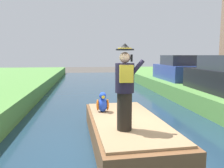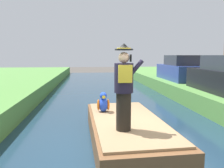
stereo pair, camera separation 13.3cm
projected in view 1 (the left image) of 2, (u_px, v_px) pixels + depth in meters
name	position (u px, v px, depth m)	size (l,w,h in m)	color
ground_plane	(131.00, 154.00, 5.34)	(80.00, 80.00, 0.00)	#4C4742
canal_water	(131.00, 152.00, 5.34)	(6.42, 48.00, 0.10)	#1E384C
boat	(127.00, 130.00, 5.81)	(1.98, 4.27, 0.61)	brown
person_pirate	(125.00, 88.00, 4.78)	(0.61, 0.42, 1.85)	black
parrot_plush	(103.00, 103.00, 6.43)	(0.36, 0.34, 0.57)	blue
parked_car_dark	(224.00, 77.00, 9.28)	(1.83, 4.06, 1.50)	black
parked_car_blue	(176.00, 69.00, 13.96)	(1.75, 4.02, 1.50)	#2D4293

